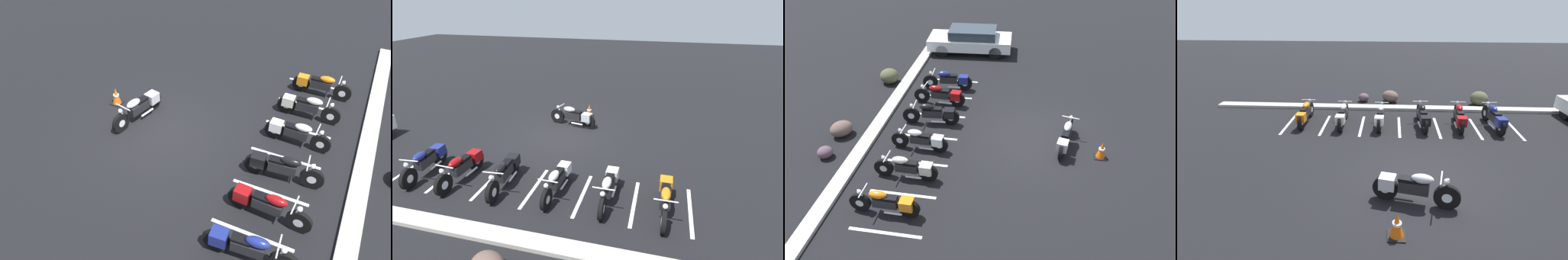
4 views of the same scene
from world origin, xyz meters
The scene contains 21 objects.
ground centered at (0.00, 0.00, 0.00)m, with size 60.00×60.00×0.00m, color black.
motorcycle_silver_featured centered at (-0.35, -1.06, 0.45)m, with size 2.15×0.78×0.86m.
parked_bike_0 centered at (-4.34, 3.97, 0.44)m, with size 0.59×2.09×0.82m.
parked_bike_1 centered at (-2.79, 3.85, 0.44)m, with size 0.59×2.09×0.82m.
parked_bike_2 centered at (-1.28, 3.86, 0.43)m, with size 0.58×2.05×0.81m.
parked_bike_3 centered at (0.38, 3.89, 0.46)m, with size 0.61×2.19×0.86m.
parked_bike_4 centered at (1.82, 3.92, 0.45)m, with size 0.61×2.17×0.85m.
parked_bike_5 centered at (3.16, 3.89, 0.46)m, with size 0.62×2.20×0.86m.
car_white centered at (7.37, 3.72, 0.68)m, with size 2.06×4.40×1.29m.
concrete_curb centered at (0.00, 5.99, 0.06)m, with size 18.00×0.50×0.12m, color #A8A399.
landscape_rock_0 centered at (-0.91, 7.06, 0.28)m, with size 0.84×0.68×0.56m, color brown.
landscape_rock_1 centered at (3.32, 6.76, 0.34)m, with size 0.85×0.82×0.67m, color #494B32.
landscape_rock_2 centered at (-2.22, 7.04, 0.20)m, with size 0.52×0.50×0.41m, color #553E4B.
traffic_cone centered at (-0.71, -2.28, 0.29)m, with size 0.40×0.40×0.63m.
stall_line_0 centered at (-5.04, 3.85, 0.00)m, with size 0.10×2.10×0.00m, color white.
stall_line_1 centered at (-3.53, 3.85, 0.00)m, with size 0.10×2.10×0.00m, color white.
stall_line_2 centered at (-2.03, 3.85, 0.00)m, with size 0.10×2.10×0.00m, color white.
stall_line_3 centered at (-0.52, 3.85, 0.00)m, with size 0.10×2.10×0.00m, color white.
stall_line_4 centered at (0.98, 3.85, 0.00)m, with size 0.10×2.10×0.00m, color white.
stall_line_5 centered at (2.48, 3.85, 0.00)m, with size 0.10×2.10×0.00m, color white.
stall_line_6 centered at (3.99, 3.85, 0.00)m, with size 0.10×2.10×0.00m, color white.
Camera 3 is at (-11.42, 0.16, 8.31)m, focal length 35.00 mm.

